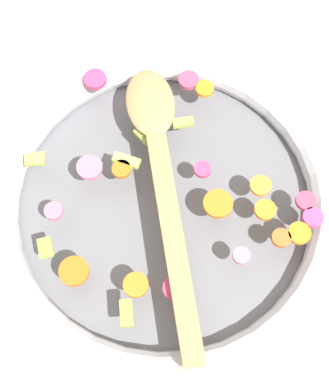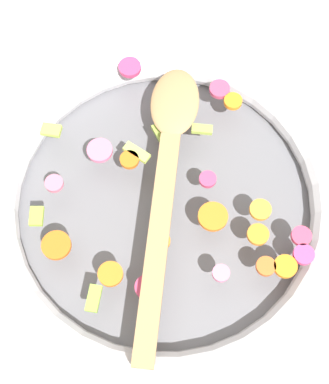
# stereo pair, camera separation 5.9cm
# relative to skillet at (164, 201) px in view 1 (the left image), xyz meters

# --- Properties ---
(ground_plane) EXTENTS (4.00, 4.00, 0.00)m
(ground_plane) POSITION_rel_skillet_xyz_m (0.00, 0.00, -0.02)
(ground_plane) COLOR silver
(skillet) EXTENTS (0.43, 0.43, 0.05)m
(skillet) POSITION_rel_skillet_xyz_m (0.00, 0.00, 0.00)
(skillet) COLOR slate
(skillet) RESTS_ON ground_plane
(chopped_vegetables) EXTENTS (0.30, 0.31, 0.01)m
(chopped_vegetables) POSITION_rel_skillet_xyz_m (0.01, -0.01, 0.03)
(chopped_vegetables) COLOR orange
(chopped_vegetables) RESTS_ON skillet
(wooden_spoon) EXTENTS (0.10, 0.34, 0.01)m
(wooden_spoon) POSITION_rel_skillet_xyz_m (0.00, 0.02, 0.04)
(wooden_spoon) COLOR #A87F51
(wooden_spoon) RESTS_ON chopped_vegetables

